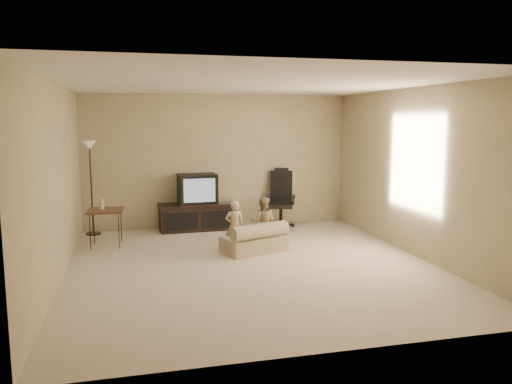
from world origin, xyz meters
TOP-DOWN VIEW (x-y plane):
  - floor at (0.00, 0.00)m, footprint 5.50×5.50m
  - room_shell at (0.00, 0.00)m, footprint 5.50×5.50m
  - tv_stand at (-0.43, 2.49)m, footprint 1.47×0.58m
  - office_chair at (1.15, 2.42)m, footprint 0.65×0.66m
  - side_table at (-2.03, 1.61)m, footprint 0.57×0.57m
  - floor_lamp at (-2.30, 2.55)m, footprint 0.26×0.26m
  - child_sofa at (0.22, 0.66)m, footprint 1.08×0.83m
  - toddler_left at (-0.08, 0.81)m, footprint 0.32×0.26m
  - toddler_right at (0.41, 0.94)m, footprint 0.45×0.33m

SIDE VIEW (x-z plane):
  - floor at x=0.00m, z-range 0.00..0.00m
  - child_sofa at x=0.22m, z-range -0.04..0.43m
  - toddler_left at x=-0.08m, z-range 0.00..0.79m
  - office_chair at x=1.15m, z-range -0.16..0.96m
  - toddler_right at x=0.41m, z-range 0.00..0.82m
  - tv_stand at x=-0.43m, z-range -0.09..0.95m
  - side_table at x=-2.03m, z-range 0.18..0.99m
  - floor_lamp at x=-2.30m, z-range 0.38..2.05m
  - room_shell at x=0.00m, z-range -1.23..4.27m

